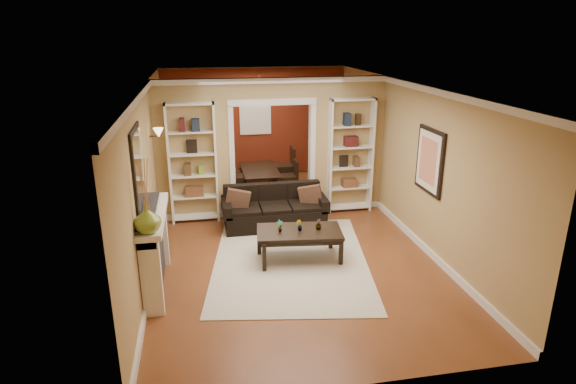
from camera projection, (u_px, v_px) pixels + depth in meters
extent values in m
plane|color=brown|center=(283.00, 235.00, 8.76)|extent=(8.00, 8.00, 0.00)
plane|color=white|center=(283.00, 84.00, 7.90)|extent=(8.00, 8.00, 0.00)
plane|color=tan|center=(255.00, 122.00, 12.05)|extent=(8.00, 0.00, 8.00)
plane|color=tan|center=(356.00, 271.00, 4.60)|extent=(8.00, 0.00, 8.00)
plane|color=tan|center=(149.00, 170.00, 7.93)|extent=(0.00, 8.00, 8.00)
plane|color=tan|center=(405.00, 157.00, 8.72)|extent=(0.00, 8.00, 8.00)
cube|color=tan|center=(272.00, 148.00, 9.45)|extent=(4.50, 0.15, 2.70)
cube|color=maroon|center=(255.00, 124.00, 12.03)|extent=(4.44, 0.04, 2.64)
cube|color=#8CA5CC|center=(255.00, 115.00, 11.92)|extent=(0.78, 0.03, 0.98)
cube|color=beige|center=(290.00, 260.00, 7.81)|extent=(2.95, 3.75, 0.01)
cube|color=black|center=(275.00, 207.00, 9.04)|extent=(1.95, 0.84, 0.76)
cube|color=brown|center=(237.00, 200.00, 8.84)|extent=(0.44, 0.17, 0.43)
cube|color=brown|center=(311.00, 195.00, 9.08)|extent=(0.44, 0.27, 0.42)
cube|color=black|center=(299.00, 245.00, 7.75)|extent=(1.42, 0.88, 0.51)
imported|color=#336626|center=(280.00, 226.00, 7.58)|extent=(0.13, 0.11, 0.20)
imported|color=#336626|center=(299.00, 226.00, 7.64)|extent=(0.12, 0.12, 0.17)
imported|color=#336626|center=(318.00, 224.00, 7.69)|extent=(0.11, 0.11, 0.17)
cube|color=white|center=(193.00, 164.00, 9.08)|extent=(0.90, 0.30, 2.30)
cube|color=white|center=(350.00, 156.00, 9.62)|extent=(0.90, 0.30, 2.30)
cube|color=white|center=(157.00, 250.00, 6.81)|extent=(0.32, 1.70, 1.16)
imported|color=olive|center=(147.00, 219.00, 5.92)|extent=(0.41, 0.41, 0.35)
cube|color=silver|center=(138.00, 168.00, 6.40)|extent=(0.03, 0.95, 1.10)
cube|color=#FFE0A5|center=(155.00, 135.00, 8.31)|extent=(0.18, 0.18, 0.22)
cube|color=black|center=(429.00, 161.00, 7.72)|extent=(0.04, 0.85, 1.05)
imported|color=black|center=(261.00, 180.00, 11.13)|extent=(1.47, 0.82, 0.52)
cube|color=black|center=(238.00, 177.00, 10.70)|extent=(0.44, 0.44, 0.88)
cube|color=black|center=(287.00, 177.00, 10.91)|extent=(0.50, 0.50, 0.78)
cube|color=black|center=(236.00, 171.00, 11.27)|extent=(0.44, 0.44, 0.81)
cube|color=black|center=(282.00, 166.00, 11.44)|extent=(0.50, 0.50, 0.95)
cube|color=#3B2E1B|center=(262.00, 103.00, 10.63)|extent=(0.50, 0.50, 0.30)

